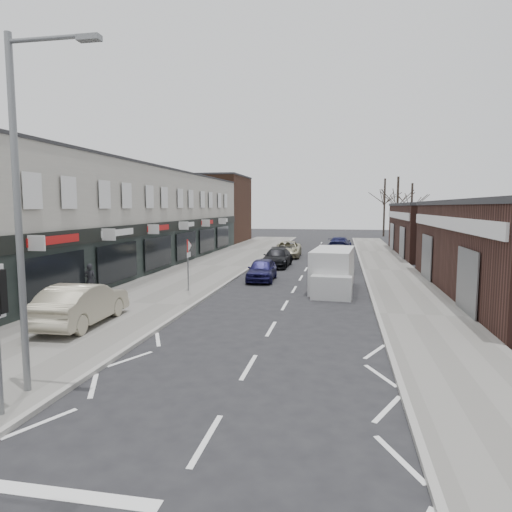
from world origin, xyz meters
The scene contains 20 objects.
ground centered at (0.00, 0.00, 0.00)m, with size 160.00×160.00×0.00m, color black.
pavement_left centered at (-6.75, 22.00, 0.06)m, with size 5.50×64.00×0.12m, color slate.
pavement_right centered at (5.75, 22.00, 0.06)m, with size 3.50×64.00×0.12m, color slate.
shop_terrace_left centered at (-13.50, 19.50, 3.55)m, with size 8.00×41.00×7.10m, color #B8B3A8.
brick_block_far centered at (-13.50, 45.00, 4.00)m, with size 8.00×10.00×8.00m, color #492D1F.
right_unit_far centered at (12.50, 34.00, 2.25)m, with size 10.00×16.00×4.50m, color #3B211B.
tree_far_a centered at (9.00, 48.00, 0.00)m, with size 3.60×3.60×8.00m, color #382D26, non-canonical shape.
tree_far_b centered at (11.50, 54.00, 0.00)m, with size 3.60×3.60×7.50m, color #382D26, non-canonical shape.
tree_far_c centered at (8.50, 60.00, 0.00)m, with size 3.60×3.60×8.50m, color #382D26, non-canonical shape.
street_lamp centered at (-4.53, -0.80, 4.62)m, with size 2.23×0.22×8.00m.
warning_sign centered at (-5.16, 12.00, 2.20)m, with size 0.12×0.80×2.70m.
white_van centered at (2.00, 14.24, 1.03)m, with size 2.32×5.70×2.17m.
sedan_on_pavement centered at (-6.79, 4.92, 0.88)m, with size 1.61×4.61×1.52m, color #A9A087.
pedestrian centered at (-9.20, 9.55, 0.92)m, with size 0.58×0.38×1.60m, color black.
parked_car_left_a centered at (-2.20, 16.57, 0.65)m, with size 1.55×3.84×1.31m, color #161542.
parked_car_left_b centered at (-2.20, 23.03, 0.67)m, with size 1.87×4.59×1.33m, color black.
parked_car_left_c centered at (-2.22, 29.54, 0.69)m, with size 2.28×4.94×1.37m, color #B6B092.
parked_car_right_a centered at (2.35, 21.77, 0.72)m, with size 1.52×4.37×1.44m, color silver.
parked_car_right_b centered at (2.20, 26.79, 0.76)m, with size 1.80×4.47×1.52m, color black.
parked_car_right_c centered at (2.24, 36.11, 0.71)m, with size 2.00×4.91×1.43m, color #14163F.
Camera 1 is at (2.44, -9.87, 4.38)m, focal length 32.00 mm.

